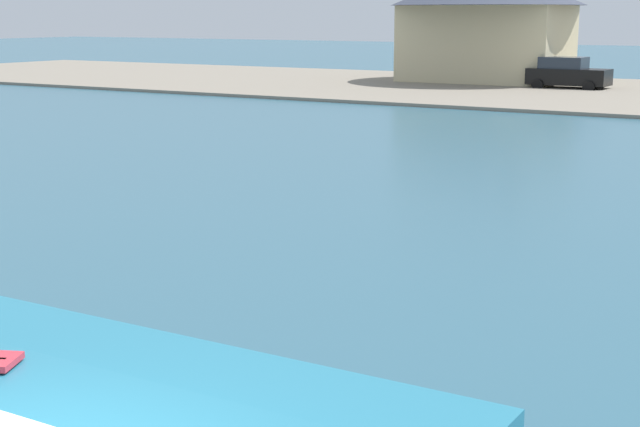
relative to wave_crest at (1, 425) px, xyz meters
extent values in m
cube|color=teal|center=(0.00, 0.04, -0.03)|extent=(8.65, 3.34, 1.04)
cube|color=black|center=(-9.53, 48.01, 0.22)|extent=(4.41, 1.93, 0.90)
cube|color=#262D38|center=(-9.86, 48.01, 0.99)|extent=(2.42, 1.74, 0.64)
cylinder|color=black|center=(-8.10, 49.02, -0.23)|extent=(0.64, 0.22, 0.64)
cylinder|color=black|center=(-8.10, 46.99, -0.23)|extent=(0.64, 0.22, 0.64)
cylinder|color=black|center=(-10.96, 49.02, -0.23)|extent=(0.64, 0.22, 0.64)
cylinder|color=black|center=(-10.96, 46.99, -0.23)|extent=(0.64, 0.22, 0.64)
cube|color=beige|center=(-15.47, 50.50, 1.80)|extent=(9.43, 6.05, 4.71)
camera|label=1|loc=(6.74, -5.50, 3.66)|focal=54.22mm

